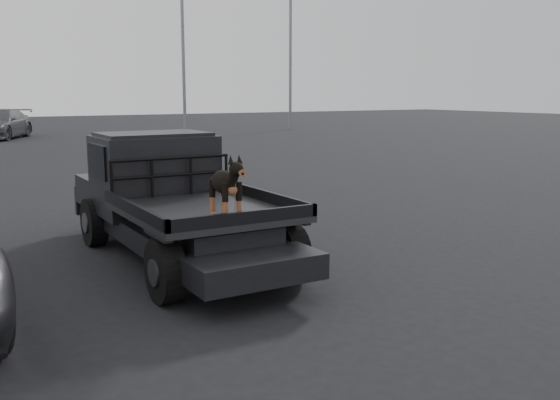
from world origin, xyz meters
TOP-DOWN VIEW (x-y plane):
  - ground at (0.00, 0.00)m, footprint 120.00×120.00m
  - flatbed_ute at (0.39, 2.46)m, footprint 2.00×5.40m
  - ute_cab at (0.39, 3.41)m, footprint 1.72×1.30m
  - headache_rack at (0.39, 2.66)m, footprint 1.80×0.08m
  - dog at (0.37, 0.81)m, footprint 0.32×0.60m
  - floodlight_mid at (10.56, 27.27)m, footprint 1.08×0.28m

SIDE VIEW (x-z plane):
  - ground at x=0.00m, z-range 0.00..0.00m
  - flatbed_ute at x=0.39m, z-range 0.00..0.92m
  - headache_rack at x=0.39m, z-range 0.92..1.47m
  - dog at x=0.37m, z-range 0.92..1.66m
  - ute_cab at x=0.39m, z-range 0.92..1.80m
  - floodlight_mid at x=10.56m, z-range 0.59..13.09m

